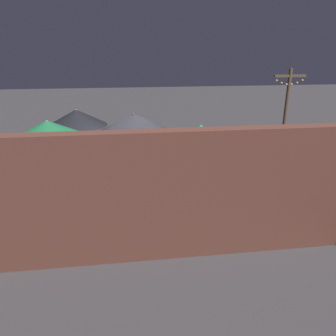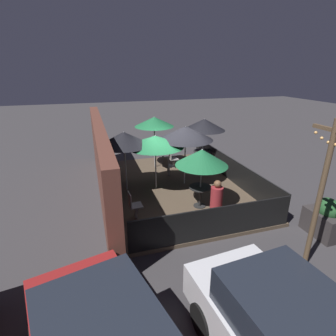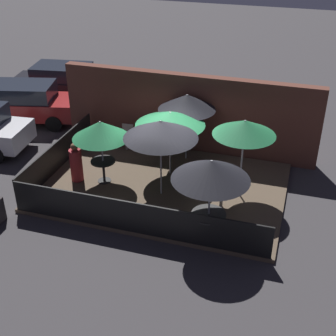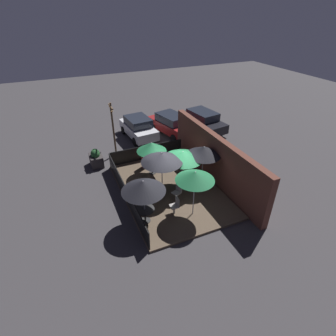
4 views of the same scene
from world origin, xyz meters
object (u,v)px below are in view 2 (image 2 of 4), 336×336
(patio_umbrella_3, at_px, (155,141))
(patio_umbrella_4, at_px, (124,139))
(patio_umbrella_0, at_px, (204,124))
(patio_umbrella_2, at_px, (154,122))
(patron_0, at_px, (216,201))
(patio_chair_2, at_px, (167,166))
(dining_table_0, at_px, (203,154))
(planter_box, at_px, (325,219))
(light_post, at_px, (321,190))
(patio_umbrella_5, at_px, (186,133))
(patio_chair_1, at_px, (134,205))
(dining_table_1, at_px, (200,191))
(patio_umbrella_1, at_px, (202,157))
(patio_chair_0, at_px, (173,158))

(patio_umbrella_3, distance_m, patio_umbrella_4, 1.16)
(patio_umbrella_0, distance_m, patio_umbrella_4, 4.33)
(patio_umbrella_2, xyz_separation_m, patron_0, (-5.04, -0.71, -1.62))
(patio_umbrella_3, bearing_deg, patio_chair_2, -36.71)
(dining_table_0, xyz_separation_m, planter_box, (-6.18, -1.13, -0.19))
(patio_chair_2, bearing_deg, planter_box, -81.55)
(patio_umbrella_3, relative_size, dining_table_0, 2.39)
(patio_umbrella_0, relative_size, light_post, 0.62)
(patio_umbrella_0, xyz_separation_m, patron_0, (-4.60, 1.59, -1.45))
(patio_chair_2, bearing_deg, patio_umbrella_0, 0.00)
(patio_umbrella_5, relative_size, light_post, 0.66)
(patron_0, bearing_deg, patio_chair_1, 177.73)
(patio_umbrella_2, xyz_separation_m, patio_umbrella_4, (-2.13, 1.69, -0.14))
(patio_umbrella_0, distance_m, patio_chair_1, 5.84)
(patio_umbrella_3, bearing_deg, patio_chair_1, 148.04)
(dining_table_0, relative_size, patron_0, 0.70)
(patio_umbrella_2, distance_m, planter_box, 7.67)
(dining_table_1, height_order, patio_chair_2, patio_chair_2)
(patio_umbrella_3, xyz_separation_m, patio_chair_1, (-1.97, 1.23, -1.45))
(patio_umbrella_0, bearing_deg, patio_umbrella_5, 138.38)
(dining_table_1, relative_size, patio_chair_1, 0.85)
(patio_umbrella_0, height_order, patio_umbrella_1, patio_umbrella_0)
(dining_table_1, bearing_deg, patio_umbrella_2, 7.17)
(patio_umbrella_2, bearing_deg, patio_chair_1, 157.56)
(patio_umbrella_4, bearing_deg, patron_0, -140.43)
(patio_umbrella_5, height_order, planter_box, patio_umbrella_5)
(patio_umbrella_1, xyz_separation_m, patio_umbrella_4, (2.07, 2.22, 0.28))
(patio_umbrella_4, xyz_separation_m, patio_chair_2, (0.84, -1.92, -1.56))
(patron_0, bearing_deg, planter_box, -16.50)
(patio_umbrella_5, xyz_separation_m, dining_table_1, (-1.94, 0.16, -1.56))
(patron_0, height_order, planter_box, patron_0)
(patio_umbrella_4, distance_m, patio_chair_0, 3.41)
(dining_table_1, relative_size, patio_chair_2, 0.84)
(patio_umbrella_0, xyz_separation_m, dining_table_0, (0.00, -0.00, -1.45))
(patio_chair_1, height_order, patron_0, patron_0)
(patio_umbrella_2, xyz_separation_m, planter_box, (-6.62, -3.43, -1.81))
(patio_umbrella_5, height_order, light_post, light_post)
(dining_table_0, xyz_separation_m, dining_table_1, (-3.76, 1.77, -0.00))
(patio_umbrella_3, bearing_deg, patron_0, -154.71)
(patio_chair_1, xyz_separation_m, patron_0, (-0.71, -2.50, 0.09))
(patio_chair_2, bearing_deg, patio_chair_0, 37.14)
(patio_umbrella_4, distance_m, light_post, 6.51)
(patio_umbrella_2, distance_m, patio_chair_1, 4.98)
(patio_umbrella_5, height_order, patio_chair_0, patio_umbrella_5)
(patio_umbrella_1, distance_m, patio_chair_2, 3.19)
(patio_umbrella_1, relative_size, dining_table_0, 2.26)
(patio_umbrella_4, height_order, dining_table_0, patio_umbrella_4)
(patio_umbrella_4, bearing_deg, patio_umbrella_0, -67.00)
(patio_umbrella_2, height_order, patio_chair_1, patio_umbrella_2)
(patio_umbrella_4, height_order, planter_box, patio_umbrella_4)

